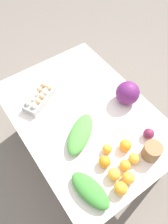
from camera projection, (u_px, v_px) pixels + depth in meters
The scene contains 16 objects.
ground_plane at pixel (84, 153), 2.17m from camera, with size 8.00×8.00×0.00m, color #70665B.
dining_table at pixel (84, 120), 1.66m from camera, with size 1.30×0.93×0.70m.
cabbage_purple at pixel (128, 93), 1.58m from camera, with size 0.17×0.17×0.17m, color #601E5B.
egg_carton at pixel (39, 98), 1.62m from camera, with size 0.23×0.31×0.09m.
paper_bag at pixel (152, 151), 1.36m from camera, with size 0.11×0.11×0.11m, color olive.
greens_bunch_kale at pixel (80, 134), 1.45m from camera, with size 0.33×0.14×0.08m, color #4C933D.
greens_bunch_chard at pixel (90, 190), 1.24m from camera, with size 0.28×0.13×0.07m, color #3D8433.
beet_root at pixel (149, 134), 1.45m from camera, with size 0.07×0.07×0.07m, color maroon.
orange_0 at pixel (125, 165), 1.33m from camera, with size 0.07×0.07×0.07m, color orange.
orange_1 at pixel (121, 189), 1.25m from camera, with size 0.08×0.08×0.08m, color orange.
orange_2 at pixel (114, 174), 1.30m from camera, with size 0.08×0.08×0.08m, color #F9A833.
orange_3 at pixel (125, 145), 1.40m from camera, with size 0.08×0.08×0.08m, color orange.
orange_4 at pixel (107, 149), 1.39m from camera, with size 0.06×0.06×0.06m, color orange.
orange_5 at pixel (105, 162), 1.34m from camera, with size 0.08×0.08×0.08m, color orange.
orange_6 at pixel (129, 178), 1.28m from camera, with size 0.07×0.07×0.07m, color #F9A833.
orange_7 at pixel (134, 158), 1.36m from camera, with size 0.07×0.07×0.07m, color #F9A833.
Camera 1 is at (0.72, -0.51, 2.02)m, focal length 35.00 mm.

